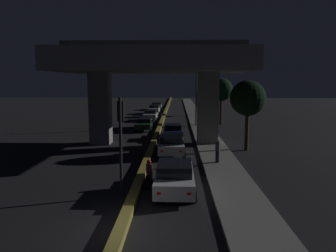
% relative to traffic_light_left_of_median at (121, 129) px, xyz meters
% --- Properties ---
extents(ground_plane, '(200.00, 200.00, 0.00)m').
position_rel_traffic_light_left_of_median_xyz_m(ground_plane, '(0.63, -3.90, -3.27)').
color(ground_plane, black).
extents(median_divider, '(0.46, 126.00, 0.33)m').
position_rel_traffic_light_left_of_median_xyz_m(median_divider, '(0.63, 31.10, -3.10)').
color(median_divider, olive).
rests_on(median_divider, ground_plane).
extents(sidewalk_right, '(2.47, 126.00, 0.14)m').
position_rel_traffic_light_left_of_median_xyz_m(sidewalk_right, '(5.61, 24.10, -3.20)').
color(sidewalk_right, slate).
rests_on(sidewalk_right, ground_plane).
extents(elevated_overpass, '(16.12, 10.35, 8.97)m').
position_rel_traffic_light_left_of_median_xyz_m(elevated_overpass, '(0.63, 13.36, 3.53)').
color(elevated_overpass, gray).
rests_on(elevated_overpass, ground_plane).
extents(traffic_light_left_of_median, '(0.30, 0.49, 4.79)m').
position_rel_traffic_light_left_of_median_xyz_m(traffic_light_left_of_median, '(0.00, 0.00, 0.00)').
color(traffic_light_left_of_median, black).
rests_on(traffic_light_left_of_median, ground_plane).
extents(street_lamp, '(2.16, 0.32, 7.72)m').
position_rel_traffic_light_left_of_median_xyz_m(street_lamp, '(4.69, 24.50, 1.31)').
color(street_lamp, '#2D2D30').
rests_on(street_lamp, ground_plane).
extents(car_white_lead, '(2.07, 4.67, 1.53)m').
position_rel_traffic_light_left_of_median_xyz_m(car_white_lead, '(2.55, 0.65, -2.49)').
color(car_white_lead, silver).
rests_on(car_white_lead, ground_plane).
extents(car_white_second, '(2.10, 4.81, 1.46)m').
position_rel_traffic_light_left_of_median_xyz_m(car_white_second, '(2.24, 9.42, -2.51)').
color(car_white_second, silver).
rests_on(car_white_second, ground_plane).
extents(car_dark_blue_third, '(2.01, 4.54, 1.43)m').
position_rel_traffic_light_left_of_median_xyz_m(car_dark_blue_third, '(2.26, 16.19, -2.52)').
color(car_dark_blue_third, '#141938').
rests_on(car_dark_blue_third, ground_plane).
extents(car_dark_green_lead_oncoming, '(1.97, 4.82, 1.32)m').
position_rel_traffic_light_left_of_median_xyz_m(car_dark_green_lead_oncoming, '(-1.05, 21.80, -2.57)').
color(car_dark_green_lead_oncoming, black).
rests_on(car_dark_green_lead_oncoming, ground_plane).
extents(car_white_second_oncoming, '(1.98, 4.04, 1.45)m').
position_rel_traffic_light_left_of_median_xyz_m(car_white_second_oncoming, '(-1.07, 30.77, -2.52)').
color(car_white_second_oncoming, silver).
rests_on(car_white_second_oncoming, ground_plane).
extents(car_white_third_oncoming, '(1.90, 4.71, 1.55)m').
position_rel_traffic_light_left_of_median_xyz_m(car_white_third_oncoming, '(-1.20, 40.37, -2.48)').
color(car_white_third_oncoming, silver).
rests_on(car_white_third_oncoming, ground_plane).
extents(car_silver_fourth_oncoming, '(2.05, 4.35, 1.41)m').
position_rel_traffic_light_left_of_median_xyz_m(car_silver_fourth_oncoming, '(-1.32, 48.62, -2.53)').
color(car_silver_fourth_oncoming, gray).
rests_on(car_silver_fourth_oncoming, ground_plane).
extents(motorcycle_black_filtering_near, '(0.34, 1.76, 1.43)m').
position_rel_traffic_light_left_of_median_xyz_m(motorcycle_black_filtering_near, '(1.19, 1.48, -2.66)').
color(motorcycle_black_filtering_near, black).
rests_on(motorcycle_black_filtering_near, ground_plane).
extents(pedestrian_on_sidewalk, '(0.32, 0.32, 1.66)m').
position_rel_traffic_light_left_of_median_xyz_m(pedestrian_on_sidewalk, '(5.37, 6.16, -2.29)').
color(pedestrian_on_sidewalk, black).
rests_on(pedestrian_on_sidewalk, sidewalk_right).
extents(roadside_tree_kerbside_near, '(2.82, 2.82, 5.61)m').
position_rel_traffic_light_left_of_median_xyz_m(roadside_tree_kerbside_near, '(8.24, 10.75, 0.89)').
color(roadside_tree_kerbside_near, '#38281C').
rests_on(roadside_tree_kerbside_near, ground_plane).
extents(roadside_tree_kerbside_mid, '(2.91, 2.91, 5.94)m').
position_rel_traffic_light_left_of_median_xyz_m(roadside_tree_kerbside_mid, '(8.27, 26.53, 1.17)').
color(roadside_tree_kerbside_mid, '#38281C').
rests_on(roadside_tree_kerbside_mid, ground_plane).
extents(roadside_tree_kerbside_far, '(3.21, 3.21, 5.58)m').
position_rel_traffic_light_left_of_median_xyz_m(roadside_tree_kerbside_far, '(7.62, 38.46, 0.67)').
color(roadside_tree_kerbside_far, '#38281C').
rests_on(roadside_tree_kerbside_far, ground_plane).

